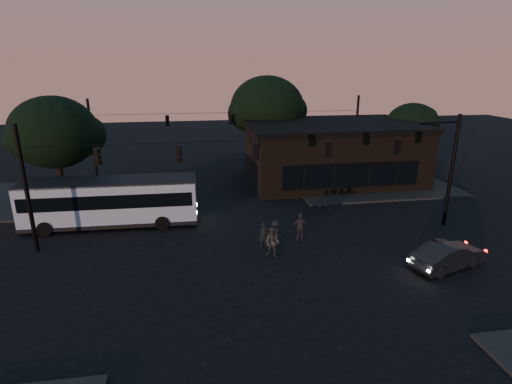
{
  "coord_description": "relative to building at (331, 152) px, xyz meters",
  "views": [
    {
      "loc": [
        -3.64,
        -18.99,
        10.47
      ],
      "look_at": [
        0.0,
        4.0,
        3.0
      ],
      "focal_mm": 28.0,
      "sensor_mm": 36.0,
      "label": 1
    }
  ],
  "objects": [
    {
      "name": "tree_right",
      "position": [
        9.0,
        2.03,
        1.93
      ],
      "size": [
        5.2,
        5.2,
        6.86
      ],
      "color": "black",
      "rests_on": "ground"
    },
    {
      "name": "ground",
      "position": [
        -9.0,
        -15.97,
        -2.71
      ],
      "size": [
        120.0,
        120.0,
        0.0
      ],
      "primitive_type": "plane",
      "color": "black",
      "rests_on": "ground"
    },
    {
      "name": "car",
      "position": [
        0.55,
        -17.53,
        -1.99
      ],
      "size": [
        4.62,
        2.78,
        1.44
      ],
      "primitive_type": "imported",
      "rotation": [
        0.0,
        0.0,
        1.88
      ],
      "color": "black",
      "rests_on": "ground"
    },
    {
      "name": "pedestrian_b",
      "position": [
        -8.51,
        -14.81,
        -1.82
      ],
      "size": [
        1.09,
        1.05,
        1.77
      ],
      "primitive_type": "imported",
      "rotation": [
        0.0,
        0.0,
        -0.62
      ],
      "color": "#383633",
      "rests_on": "ground"
    },
    {
      "name": "building",
      "position": [
        0.0,
        0.0,
        0.0
      ],
      "size": [
        15.4,
        10.41,
        5.4
      ],
      "color": "black",
      "rests_on": "ground"
    },
    {
      "name": "pedestrian_a",
      "position": [
        -8.76,
        -13.48,
        -1.94
      ],
      "size": [
        0.59,
        0.41,
        1.54
      ],
      "primitive_type": "imported",
      "rotation": [
        0.0,
        0.0,
        -0.08
      ],
      "color": "black",
      "rests_on": "ground"
    },
    {
      "name": "bus",
      "position": [
        -18.31,
        -8.48,
        -0.91
      ],
      "size": [
        11.45,
        3.0,
        3.21
      ],
      "rotation": [
        0.0,
        0.0,
        -0.02
      ],
      "color": "#A0AFCC",
      "rests_on": "ground"
    },
    {
      "name": "signal_rig_far",
      "position": [
        -9.0,
        4.03,
        1.5
      ],
      "size": [
        26.24,
        0.3,
        7.5
      ],
      "color": "black",
      "rests_on": "ground"
    },
    {
      "name": "sidewalk_far_left",
      "position": [
        -23.0,
        -1.97,
        -2.63
      ],
      "size": [
        14.0,
        10.0,
        0.15
      ],
      "primitive_type": "cube",
      "color": "black",
      "rests_on": "ground"
    },
    {
      "name": "sidewalk_far_right",
      "position": [
        3.0,
        -1.97,
        -2.63
      ],
      "size": [
        14.0,
        10.0,
        0.15
      ],
      "primitive_type": "cube",
      "color": "black",
      "rests_on": "ground"
    },
    {
      "name": "pedestrian_d",
      "position": [
        -8.02,
        -13.3,
        -1.92
      ],
      "size": [
        1.08,
        0.71,
        1.57
      ],
      "primitive_type": "imported",
      "rotation": [
        0.0,
        0.0,
        3.01
      ],
      "color": "black",
      "rests_on": "ground"
    },
    {
      "name": "signal_rig_near",
      "position": [
        -9.0,
        -11.97,
        1.74
      ],
      "size": [
        26.24,
        0.3,
        7.5
      ],
      "color": "black",
      "rests_on": "ground"
    },
    {
      "name": "pedestrian_c",
      "position": [
        -6.37,
        -12.94,
        -1.81
      ],
      "size": [
        1.09,
        0.54,
        1.79
      ],
      "primitive_type": "imported",
      "rotation": [
        0.0,
        0.0,
        3.04
      ],
      "color": "#2E262F",
      "rests_on": "ground"
    },
    {
      "name": "tree_left",
      "position": [
        -23.0,
        -2.97,
        2.86
      ],
      "size": [
        6.4,
        6.4,
        8.3
      ],
      "color": "black",
      "rests_on": "ground"
    },
    {
      "name": "tree_behind",
      "position": [
        -5.0,
        6.03,
        3.48
      ],
      "size": [
        7.6,
        7.6,
        9.43
      ],
      "color": "black",
      "rests_on": "ground"
    }
  ]
}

